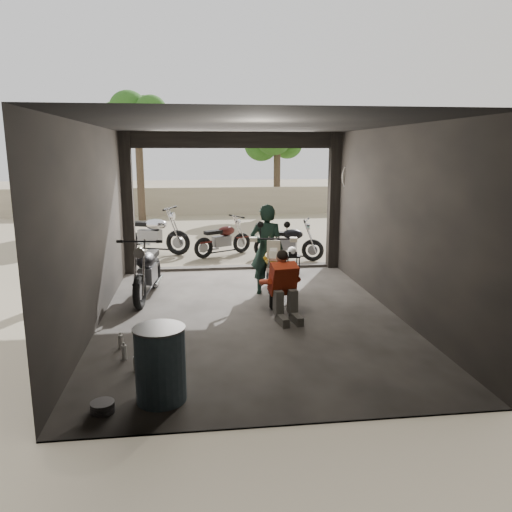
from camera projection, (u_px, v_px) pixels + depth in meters
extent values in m
plane|color=#7A6D56|center=(250.00, 317.00, 8.56)|extent=(80.00, 80.00, 0.00)
cube|color=#2D2B28|center=(250.00, 316.00, 8.56)|extent=(5.00, 7.00, 0.02)
plane|color=black|center=(250.00, 124.00, 7.89)|extent=(7.00, 7.00, 0.00)
cube|color=black|center=(291.00, 277.00, 4.83)|extent=(5.00, 0.02, 3.20)
cube|color=black|center=(94.00, 227.00, 7.92)|extent=(0.02, 7.00, 3.20)
cube|color=black|center=(395.00, 222.00, 8.53)|extent=(0.02, 7.00, 3.20)
cube|color=black|center=(128.00, 204.00, 11.21)|extent=(0.24, 0.24, 3.20)
cube|color=black|center=(334.00, 202.00, 11.79)|extent=(0.24, 0.24, 3.20)
cube|color=black|center=(233.00, 140.00, 11.25)|extent=(5.00, 0.16, 0.36)
cube|color=#2D2B28|center=(234.00, 268.00, 11.95)|extent=(5.00, 0.25, 0.08)
cube|color=gray|center=(214.00, 201.00, 22.02)|extent=(18.00, 0.30, 1.20)
cylinder|color=#382B1E|center=(140.00, 176.00, 19.95)|extent=(0.30, 0.30, 3.58)
ellipsoid|color=#1E4C14|center=(138.00, 118.00, 19.48)|extent=(2.20, 2.20, 3.14)
cylinder|color=#382B1E|center=(277.00, 178.00, 22.15)|extent=(0.30, 0.30, 3.20)
ellipsoid|color=#1E4C14|center=(277.00, 131.00, 21.73)|extent=(2.20, 2.20, 2.80)
imported|color=black|center=(267.00, 250.00, 9.67)|extent=(0.76, 0.61, 1.80)
cube|color=black|center=(293.00, 256.00, 11.42)|extent=(0.32, 0.32, 0.04)
cylinder|color=black|center=(288.00, 266.00, 11.32)|extent=(0.03, 0.03, 0.42)
cylinder|color=black|center=(299.00, 266.00, 11.36)|extent=(0.03, 0.03, 0.42)
cylinder|color=black|center=(286.00, 264.00, 11.58)|extent=(0.03, 0.03, 0.42)
cylinder|color=black|center=(297.00, 264.00, 11.61)|extent=(0.03, 0.03, 0.42)
ellipsoid|color=silver|center=(292.00, 251.00, 11.35)|extent=(0.26, 0.27, 0.21)
cylinder|color=#3E5868|center=(160.00, 365.00, 5.58)|extent=(0.67, 0.67, 0.88)
cylinder|color=black|center=(359.00, 220.00, 11.56)|extent=(0.08, 0.08, 2.42)
cylinder|color=beige|center=(361.00, 177.00, 11.33)|extent=(0.88, 0.03, 0.88)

